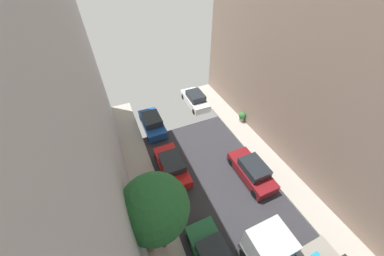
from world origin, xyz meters
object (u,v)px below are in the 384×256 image
Objects in this scene: parked_car_left_5 at (152,123)px; street_tree_0 at (155,208)px; potted_plant_1 at (242,116)px; parked_car_right_3 at (195,99)px; parked_car_right_2 at (252,171)px; potted_plant_3 at (150,246)px; parked_car_left_4 at (172,166)px.

parked_car_left_5 is 11.40m from street_tree_0.
parked_car_right_3 is at bearing 123.58° from potted_plant_1.
parked_car_right_2 is (5.40, -8.45, 0.00)m from parked_car_left_5.
parked_car_left_5 is 0.67× the size of street_tree_0.
parked_car_right_3 reaches higher than potted_plant_1.
potted_plant_1 is 1.18× the size of potted_plant_3.
parked_car_left_4 is 1.00× the size of parked_car_left_5.
potted_plant_3 is at bearing -146.24° from potted_plant_1.
parked_car_left_4 is at bearing -125.81° from parked_car_right_3.
parked_car_left_5 reaches higher than potted_plant_3.
parked_car_left_4 is 4.18× the size of potted_plant_1.
potted_plant_1 is at bearing 62.32° from parked_car_right_2.
street_tree_0 is (-2.28, -10.42, 4.03)m from parked_car_left_5.
potted_plant_1 is at bearing 33.76° from potted_plant_3.
parked_car_left_5 is at bearing 162.53° from potted_plant_1.
parked_car_left_4 reaches higher than potted_plant_1.
potted_plant_1 is (10.72, 7.76, -4.05)m from street_tree_0.
parked_car_left_4 and parked_car_right_2 have the same top height.
parked_car_left_4 is 5.65m from potted_plant_3.
street_tree_0 is at bearing -121.89° from parked_car_right_3.
parked_car_right_3 is 14.88m from potted_plant_3.
parked_car_right_3 is 0.67× the size of street_tree_0.
street_tree_0 reaches higher than potted_plant_1.
parked_car_left_5 is 1.00× the size of parked_car_right_3.
potted_plant_1 is (3.04, -4.58, -0.01)m from parked_car_right_3.
parked_car_right_3 is at bearing 54.19° from parked_car_left_4.
parked_car_left_5 is 5.73m from parked_car_right_3.
parked_car_right_2 reaches higher than potted_plant_3.
parked_car_right_2 is 1.00× the size of parked_car_right_3.
parked_car_right_2 reaches higher than potted_plant_1.
potted_plant_1 is at bearing 35.90° from street_tree_0.
parked_car_left_4 is 6.13m from parked_car_right_2.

